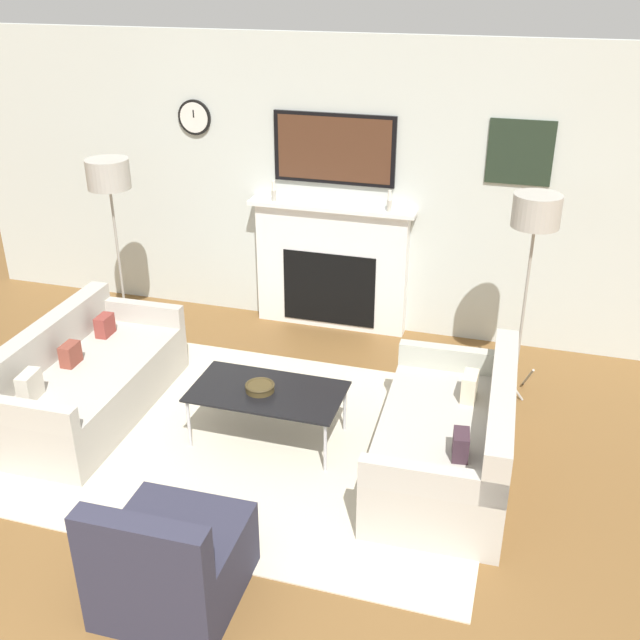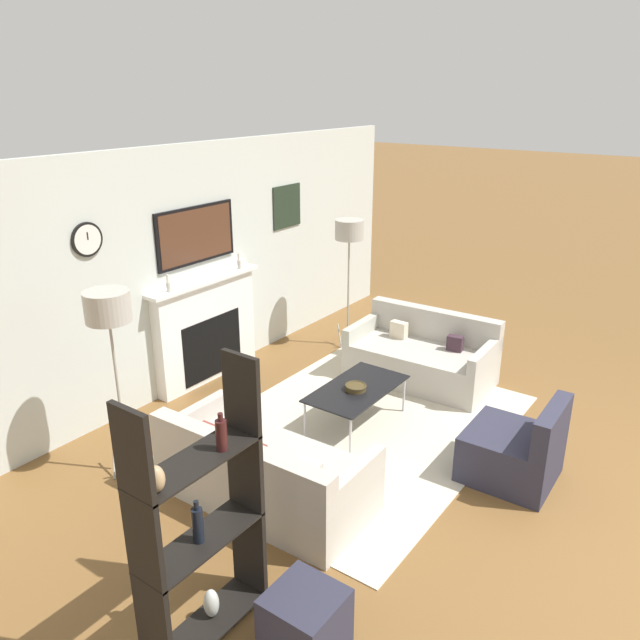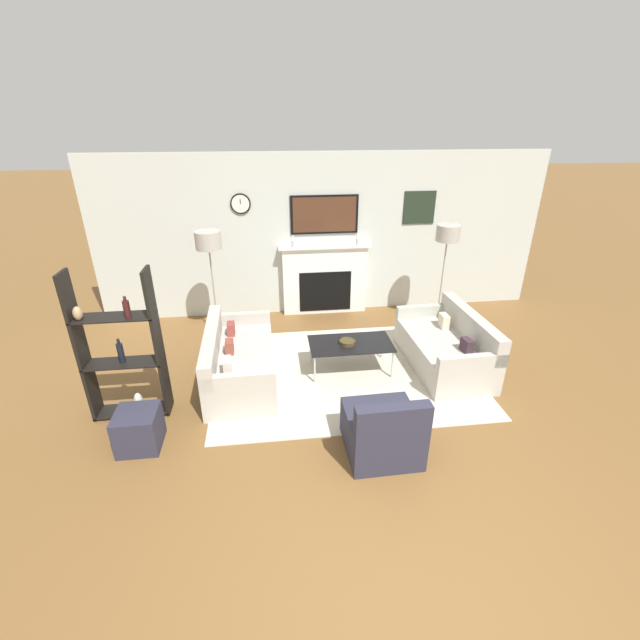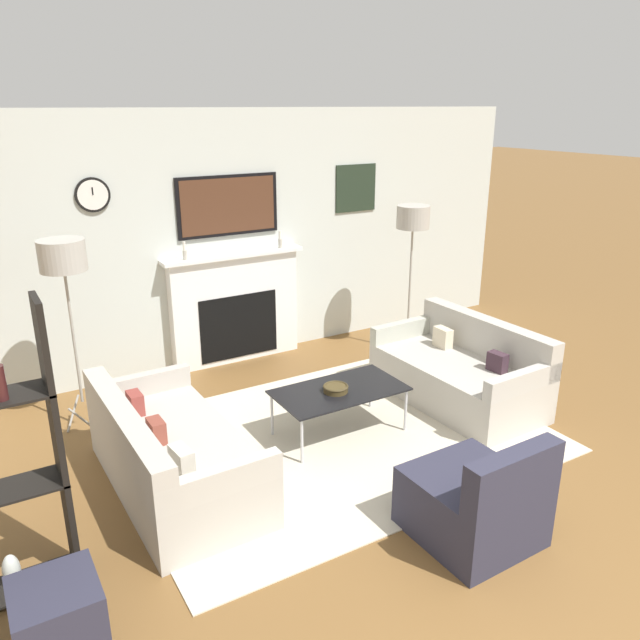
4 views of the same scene
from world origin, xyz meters
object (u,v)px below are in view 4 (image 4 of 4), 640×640
Objects in this scene: ottoman at (59,621)px; floor_lamp_right at (413,220)px; couch_left at (171,456)px; floor_lamp_left at (63,259)px; decorative_bowl at (336,388)px; couch_right at (461,374)px; coffee_table at (339,392)px; armchair at (476,502)px.

floor_lamp_right is at bearing 30.20° from ottoman.
floor_lamp_left is at bearing 106.39° from couch_left.
ottoman is at bearing -153.83° from decorative_bowl.
coffee_table is (-1.35, 0.05, 0.12)m from couch_right.
couch_right is at bearing 50.01° from armchair.
armchair is at bearing -120.65° from floor_lamp_right.
couch_right is 0.98× the size of floor_lamp_right.
couch_right is 1.84m from floor_lamp_right.
floor_lamp_right is at bearing 0.00° from floor_lamp_left.
ottoman reaches higher than coffee_table.
floor_lamp_left is at bearing 146.85° from coffee_table.
couch_left is 3.71m from floor_lamp_right.
couch_left is at bearing -178.55° from decorative_bowl.
ottoman is (-2.49, -1.21, -0.18)m from coffee_table.
armchair is (-1.32, -1.57, -0.01)m from couch_right.
couch_right is at bearing -106.23° from floor_lamp_right.
couch_right reaches higher than decorative_bowl.
couch_left is 1.85m from floor_lamp_left.
floor_lamp_left is at bearing 76.35° from ottoman.
armchair reaches higher than ottoman.
floor_lamp_right is (1.77, 1.25, 1.08)m from decorative_bowl.
coffee_table is 0.08m from decorative_bowl.
floor_lamp_left is 1.01× the size of floor_lamp_right.
armchair is at bearing -9.28° from ottoman.
decorative_bowl reaches higher than ottoman.
coffee_table is 0.65× the size of floor_lamp_left.
floor_lamp_left reaches higher than coffee_table.
couch_right is 3.85× the size of ottoman.
coffee_table is (1.51, 0.05, 0.13)m from couch_left.
decorative_bowl is 2.72m from ottoman.
armchair is 3.55× the size of decorative_bowl.
couch_right is 1.48× the size of coffee_table.
couch_right is 1.35m from coffee_table.
armchair is at bearing -87.23° from decorative_bowl.
decorative_bowl is 2.42m from floor_lamp_right.
ottoman is at bearing -103.65° from floor_lamp_left.
couch_right is 4.01m from ottoman.
floor_lamp_left is 3.97× the size of ottoman.
floor_lamp_left is (-1.84, 1.25, 1.09)m from decorative_bowl.
floor_lamp_right reaches higher than coffee_table.
decorative_bowl is (-0.05, -0.02, 0.06)m from coffee_table.
armchair is at bearing -129.99° from couch_right.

